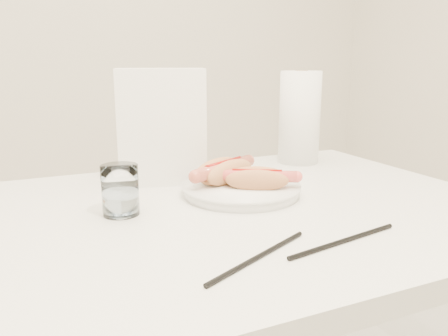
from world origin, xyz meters
name	(u,v)px	position (x,y,z in m)	size (l,w,h in m)	color
table	(213,236)	(0.00, 0.00, 0.69)	(1.20, 0.80, 0.75)	white
plate	(241,190)	(0.09, 0.06, 0.76)	(0.25, 0.25, 0.02)	white
hotdog_left	(224,172)	(0.07, 0.10, 0.80)	(0.18, 0.14, 0.05)	tan
hotdog_right	(257,179)	(0.11, 0.02, 0.79)	(0.16, 0.12, 0.05)	#CD8150
water_glass	(120,190)	(-0.17, 0.04, 0.80)	(0.07, 0.07, 0.10)	silver
chopstick_near	(259,256)	(-0.03, -0.24, 0.75)	(0.01, 0.01, 0.24)	black
chopstick_far	(344,241)	(0.12, -0.25, 0.75)	(0.01, 0.01, 0.24)	black
napkin_box	(162,126)	(-0.03, 0.24, 0.89)	(0.20, 0.11, 0.27)	white
navy_napkin	(202,171)	(0.09, 0.28, 0.75)	(0.14, 0.14, 0.01)	#121B3A
paper_towel_roll	(300,117)	(0.39, 0.29, 0.88)	(0.12, 0.12, 0.26)	white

